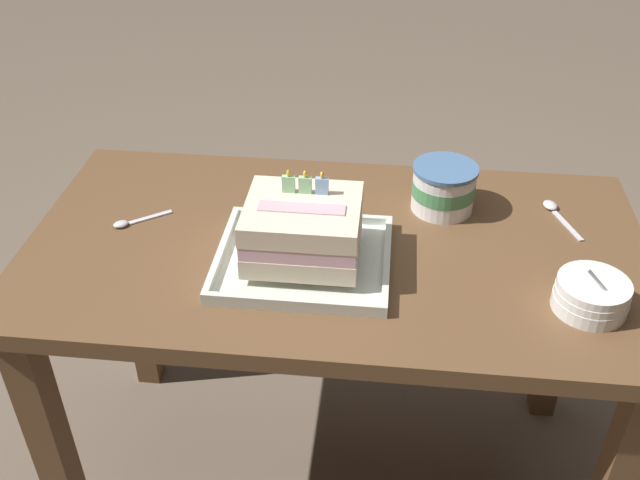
{
  "coord_description": "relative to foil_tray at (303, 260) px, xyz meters",
  "views": [
    {
      "loc": [
        0.09,
        -1.13,
        1.49
      ],
      "look_at": [
        -0.03,
        -0.03,
        0.72
      ],
      "focal_mm": 40.55,
      "sensor_mm": 36.0,
      "label": 1
    }
  ],
  "objects": [
    {
      "name": "foil_tray",
      "position": [
        0.0,
        0.0,
        0.0
      ],
      "size": [
        0.32,
        0.28,
        0.02
      ],
      "color": "silver",
      "rests_on": "dining_table"
    },
    {
      "name": "ice_cream_tub",
      "position": [
        0.26,
        0.22,
        0.04
      ],
      "size": [
        0.13,
        0.13,
        0.1
      ],
      "color": "white",
      "rests_on": "dining_table"
    },
    {
      "name": "dining_table",
      "position": [
        0.05,
        0.07,
        -0.11
      ],
      "size": [
        1.2,
        0.64,
        0.69
      ],
      "color": "brown",
      "rests_on": "ground_plane"
    },
    {
      "name": "ground_plane",
      "position": [
        0.05,
        0.07,
        -0.69
      ],
      "size": [
        8.0,
        8.0,
        0.0
      ],
      "primitive_type": "plane",
      "color": "#6B5B4C"
    },
    {
      "name": "serving_spoon_near_tray",
      "position": [
        0.49,
        0.23,
        -0.0
      ],
      "size": [
        0.07,
        0.14,
        0.01
      ],
      "color": "silver",
      "rests_on": "dining_table"
    },
    {
      "name": "serving_spoon_by_bowls",
      "position": [
        -0.36,
        0.09,
        -0.0
      ],
      "size": [
        0.11,
        0.08,
        0.01
      ],
      "color": "silver",
      "rests_on": "dining_table"
    },
    {
      "name": "birthday_cake",
      "position": [
        0.0,
        0.0,
        0.07
      ],
      "size": [
        0.2,
        0.18,
        0.15
      ],
      "color": "beige",
      "rests_on": "foil_tray"
    },
    {
      "name": "bowl_stack",
      "position": [
        0.5,
        -0.07,
        0.02
      ],
      "size": [
        0.13,
        0.13,
        0.1
      ],
      "color": "white",
      "rests_on": "dining_table"
    }
  ]
}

